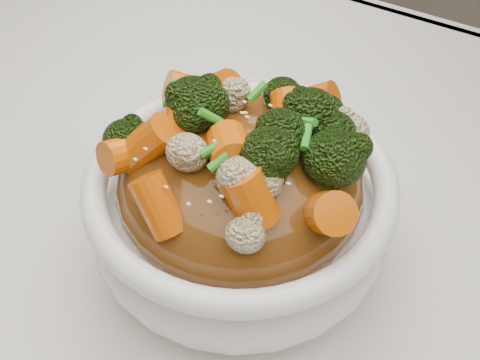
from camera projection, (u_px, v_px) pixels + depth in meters
The scene contains 8 objects.
tablecloth at pixel (230, 225), 0.49m from camera, with size 1.20×0.80×0.04m, color silver.
bowl at pixel (240, 211), 0.42m from camera, with size 0.22×0.22×0.09m, color white, non-canonical shape.
sauce_base at pixel (240, 183), 0.40m from camera, with size 0.18×0.18×0.10m, color #5D3310.
carrots at pixel (240, 113), 0.35m from camera, with size 0.18×0.18×0.05m, color #D05806, non-canonical shape.
broccoli at pixel (240, 114), 0.35m from camera, with size 0.18×0.18×0.04m, color black, non-canonical shape.
cauliflower at pixel (240, 117), 0.36m from camera, with size 0.18×0.18×0.04m, color beige, non-canonical shape.
scallions at pixel (240, 112), 0.35m from camera, with size 0.13×0.13×0.02m, color #2A9121, non-canonical shape.
sesame_seeds at pixel (240, 112), 0.35m from camera, with size 0.16×0.16×0.01m, color beige, non-canonical shape.
Camera 1 is at (0.18, -0.26, 1.11)m, focal length 42.00 mm.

